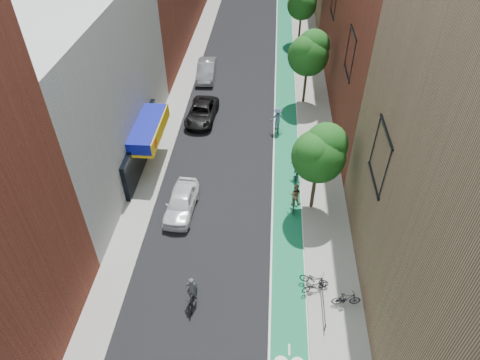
% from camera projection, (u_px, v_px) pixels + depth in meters
% --- Properties ---
extents(ground, '(160.00, 160.00, 0.00)m').
position_uv_depth(ground, '(210.00, 338.00, 21.73)').
color(ground, black).
rests_on(ground, ground).
extents(bike_lane, '(2.00, 68.00, 0.01)m').
position_uv_depth(bike_lane, '(286.00, 91.00, 41.23)').
color(bike_lane, '#126748').
rests_on(bike_lane, ground).
extents(sidewalk_left, '(2.00, 68.00, 0.15)m').
position_uv_depth(sidewalk_left, '(183.00, 87.00, 41.74)').
color(sidewalk_left, gray).
rests_on(sidewalk_left, ground).
extents(sidewalk_right, '(3.00, 68.00, 0.15)m').
position_uv_depth(sidewalk_right, '(312.00, 92.00, 41.04)').
color(sidewalk_right, gray).
rests_on(sidewalk_right, ground).
extents(building_left_white, '(8.00, 20.00, 12.00)m').
position_uv_depth(building_left_white, '(72.00, 91.00, 29.08)').
color(building_left_white, silver).
rests_on(building_left_white, ground).
extents(tree_near, '(3.40, 3.36, 6.42)m').
position_uv_depth(tree_near, '(320.00, 152.00, 25.99)').
color(tree_near, '#332619').
rests_on(tree_near, ground).
extents(tree_mid, '(3.55, 3.53, 6.74)m').
position_uv_depth(tree_mid, '(309.00, 52.00, 36.46)').
color(tree_mid, '#332619').
rests_on(tree_mid, ground).
extents(tree_far, '(3.30, 3.25, 6.21)m').
position_uv_depth(tree_far, '(302.00, 2.00, 47.33)').
color(tree_far, '#332619').
rests_on(tree_far, ground).
extents(parked_car_white, '(1.99, 4.55, 1.53)m').
position_uv_depth(parked_car_white, '(181.00, 202.00, 28.30)').
color(parked_car_white, white).
rests_on(parked_car_white, ground).
extents(parked_car_black, '(2.62, 5.17, 1.40)m').
position_uv_depth(parked_car_black, '(202.00, 112.00, 36.99)').
color(parked_car_black, black).
rests_on(parked_car_black, ground).
extents(parked_car_silver, '(1.88, 4.95, 1.61)m').
position_uv_depth(parked_car_silver, '(206.00, 70.00, 42.89)').
color(parked_car_silver, '#92969A').
rests_on(parked_car_silver, ground).
extents(cyclist_lead, '(0.68, 1.92, 2.03)m').
position_uv_depth(cyclist_lead, '(192.00, 295.00, 22.90)').
color(cyclist_lead, black).
rests_on(cyclist_lead, ground).
extents(cyclist_lane_near, '(0.89, 1.69, 2.05)m').
position_uv_depth(cyclist_lane_near, '(295.00, 198.00, 28.41)').
color(cyclist_lane_near, black).
rests_on(cyclist_lane_near, ground).
extents(cyclist_lane_mid, '(1.02, 1.65, 1.99)m').
position_uv_depth(cyclist_lane_mid, '(297.00, 169.00, 30.96)').
color(cyclist_lane_mid, black).
rests_on(cyclist_lane_mid, ground).
extents(cyclist_lane_far, '(1.31, 1.53, 2.19)m').
position_uv_depth(cyclist_lane_far, '(277.00, 120.00, 35.38)').
color(cyclist_lane_far, black).
rests_on(cyclist_lane_far, ground).
extents(parked_bike_near, '(1.60, 1.08, 0.79)m').
position_uv_depth(parked_bike_near, '(315.00, 286.00, 23.53)').
color(parked_bike_near, black).
rests_on(parked_bike_near, sidewalk_right).
extents(parked_bike_mid, '(1.62, 0.60, 0.95)m').
position_uv_depth(parked_bike_mid, '(346.00, 299.00, 22.78)').
color(parked_bike_mid, black).
rests_on(parked_bike_mid, sidewalk_right).
extents(parked_bike_far, '(1.73, 0.94, 0.86)m').
position_uv_depth(parked_bike_far, '(314.00, 279.00, 23.83)').
color(parked_bike_far, black).
rests_on(parked_bike_far, sidewalk_right).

